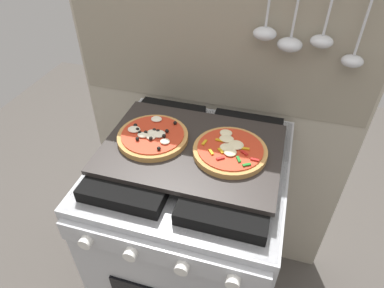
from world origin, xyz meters
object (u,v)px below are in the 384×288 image
object	(u,v)px
baking_tray	(192,149)
pizza_left	(153,136)
stove	(192,238)
pizza_right	(230,150)

from	to	relation	value
baking_tray	pizza_left	bearing A→B (deg)	-179.87
baking_tray	stove	bearing A→B (deg)	-90.00
baking_tray	pizza_right	xyz separation A→B (m)	(0.12, 0.00, 0.02)
pizza_left	baking_tray	bearing A→B (deg)	0.13
pizza_right	baking_tray	bearing A→B (deg)	-179.46
stove	pizza_left	size ratio (longest dim) A/B	4.08
pizza_left	stove	bearing A→B (deg)	-0.60
pizza_left	pizza_right	distance (m)	0.24
stove	pizza_right	distance (m)	0.49
baking_tray	pizza_left	distance (m)	0.13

